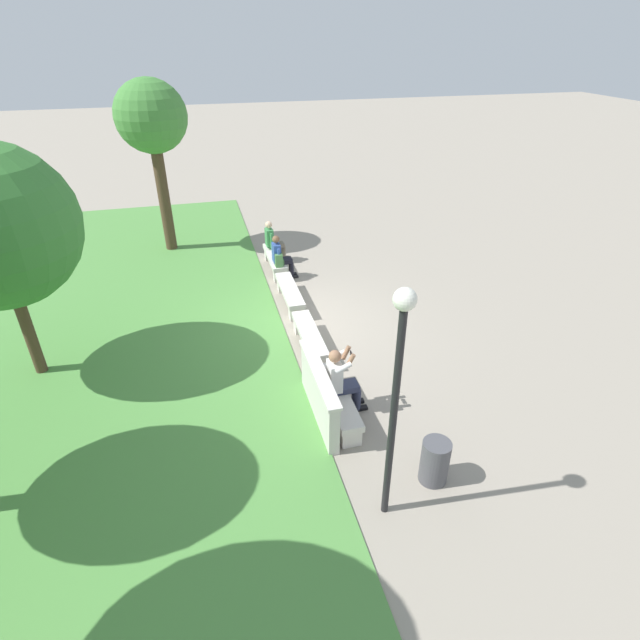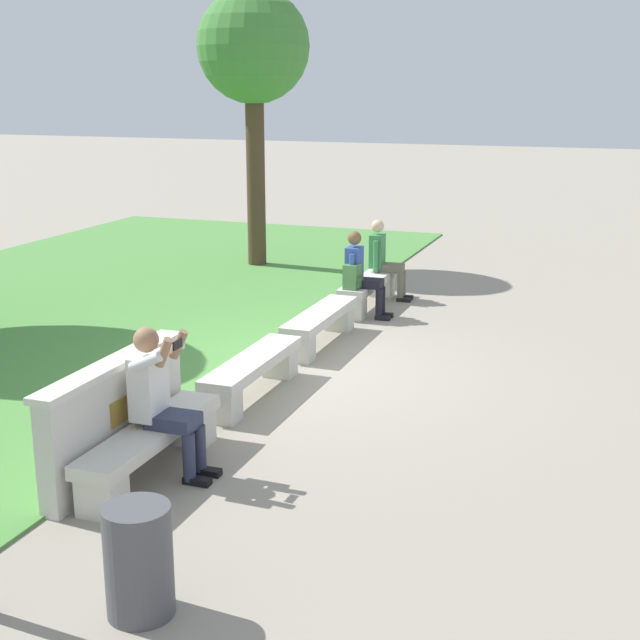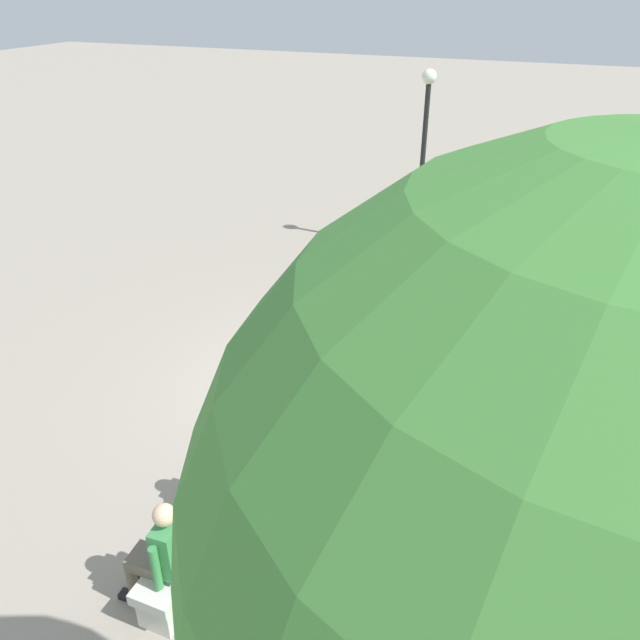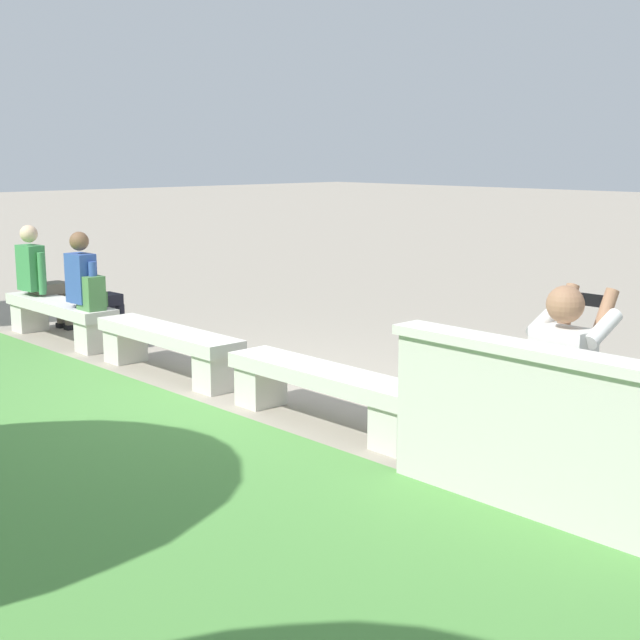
% 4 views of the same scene
% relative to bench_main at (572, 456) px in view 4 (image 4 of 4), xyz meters
% --- Properties ---
extents(ground_plane, '(80.00, 80.00, 0.00)m').
position_rel_bench_main_xyz_m(ground_plane, '(3.22, 0.00, -0.30)').
color(ground_plane, gray).
extents(bench_main, '(1.89, 0.40, 0.45)m').
position_rel_bench_main_xyz_m(bench_main, '(0.00, 0.00, 0.00)').
color(bench_main, beige).
rests_on(bench_main, ground).
extents(bench_near, '(1.89, 0.40, 0.45)m').
position_rel_bench_main_xyz_m(bench_near, '(2.15, 0.00, 0.00)').
color(bench_near, beige).
rests_on(bench_near, ground).
extents(bench_mid, '(1.89, 0.40, 0.45)m').
position_rel_bench_main_xyz_m(bench_mid, '(4.29, 0.00, 0.00)').
color(bench_mid, beige).
rests_on(bench_mid, ground).
extents(bench_far, '(1.89, 0.40, 0.45)m').
position_rel_bench_main_xyz_m(bench_far, '(6.44, 0.00, 0.00)').
color(bench_far, beige).
rests_on(bench_far, ground).
extents(backrest_wall_with_plaque, '(2.07, 0.24, 1.01)m').
position_rel_bench_main_xyz_m(backrest_wall_with_plaque, '(-0.00, 0.34, 0.22)').
color(backrest_wall_with_plaque, beige).
rests_on(backrest_wall_with_plaque, ground).
extents(person_photographer, '(0.47, 0.72, 1.32)m').
position_rel_bench_main_xyz_m(person_photographer, '(0.07, -0.08, 0.44)').
color(person_photographer, black).
rests_on(person_photographer, ground).
extents(person_distant, '(0.48, 0.68, 1.26)m').
position_rel_bench_main_xyz_m(person_distant, '(5.84, -0.07, 0.37)').
color(person_distant, black).
rests_on(person_distant, ground).
extents(person_companion, '(0.48, 0.69, 1.26)m').
position_rel_bench_main_xyz_m(person_companion, '(7.02, -0.07, 0.37)').
color(person_companion, black).
rests_on(person_companion, ground).
extents(backpack, '(0.28, 0.24, 0.43)m').
position_rel_bench_main_xyz_m(backpack, '(5.68, 0.01, 0.33)').
color(backpack, '#4C7F47').
rests_on(backpack, bench_far).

